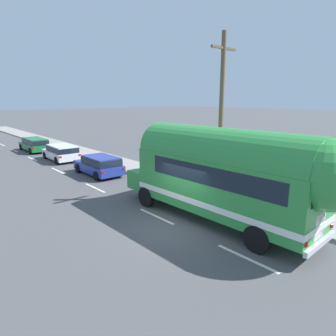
% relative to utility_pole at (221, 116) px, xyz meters
% --- Properties ---
extents(ground_plane, '(300.00, 300.00, 0.00)m').
position_rel_utility_pole_xyz_m(ground_plane, '(-4.27, -1.20, -4.42)').
color(ground_plane, '#4C4C4F').
extents(lane_markings, '(3.54, 80.00, 0.01)m').
position_rel_utility_pole_xyz_m(lane_markings, '(-1.86, 11.95, -4.42)').
color(lane_markings, silver).
rests_on(lane_markings, ground).
extents(sidewalk_slab, '(2.70, 90.00, 0.15)m').
position_rel_utility_pole_xyz_m(sidewalk_slab, '(0.50, 8.80, -4.35)').
color(sidewalk_slab, gray).
rests_on(sidewalk_slab, ground).
extents(utility_pole, '(1.80, 0.24, 8.50)m').
position_rel_utility_pole_xyz_m(utility_pole, '(0.00, 0.00, 0.00)').
color(utility_pole, brown).
rests_on(utility_pole, ground).
extents(painted_bus, '(2.77, 10.75, 4.12)m').
position_rel_utility_pole_xyz_m(painted_bus, '(-2.53, -2.57, -2.12)').
color(painted_bus, '#2D8C3D').
rests_on(painted_bus, ground).
extents(car_lead, '(2.02, 4.31, 1.37)m').
position_rel_utility_pole_xyz_m(car_lead, '(-2.47, 8.65, -3.64)').
color(car_lead, navy).
rests_on(car_lead, ground).
extents(car_second, '(2.11, 4.48, 1.37)m').
position_rel_utility_pole_xyz_m(car_second, '(-2.52, 15.39, -3.63)').
color(car_second, white).
rests_on(car_second, ground).
extents(car_third, '(1.96, 4.79, 1.37)m').
position_rel_utility_pole_xyz_m(car_third, '(-2.77, 21.77, -3.63)').
color(car_third, '#196633').
rests_on(car_third, ground).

